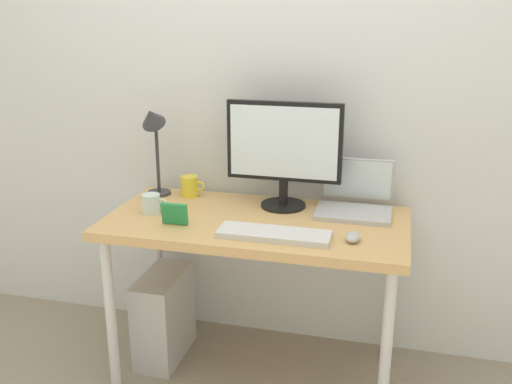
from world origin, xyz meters
name	(u,v)px	position (x,y,z in m)	size (l,w,h in m)	color
ground_plane	(256,370)	(0.00, 0.00, 0.00)	(6.00, 6.00, 0.00)	gray
back_wall	(277,76)	(0.00, 0.38, 1.30)	(4.40, 0.04, 2.60)	silver
desk	(256,235)	(0.00, 0.00, 0.67)	(1.27, 0.63, 0.74)	tan
monitor	(284,149)	(0.08, 0.18, 1.01)	(0.51, 0.20, 0.47)	black
laptop	(355,199)	(0.39, 0.20, 0.80)	(0.32, 0.28, 0.23)	#B2B2B7
desk_lamp	(153,131)	(-0.53, 0.18, 1.06)	(0.11, 0.16, 0.44)	#333338
keyboard	(274,234)	(0.12, -0.18, 0.76)	(0.44, 0.14, 0.02)	silver
mouse	(353,237)	(0.42, -0.14, 0.76)	(0.06, 0.09, 0.03)	#B2B2B7
coffee_mug	(190,186)	(-0.38, 0.23, 0.79)	(0.12, 0.08, 0.10)	yellow
glass_cup	(152,204)	(-0.46, -0.04, 0.79)	(0.11, 0.08, 0.08)	silver
photo_frame	(175,214)	(-0.31, -0.15, 0.79)	(0.11, 0.02, 0.09)	#268C4C
computer_tower	(164,316)	(-0.45, 0.02, 0.21)	(0.18, 0.36, 0.42)	#B2B2B7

